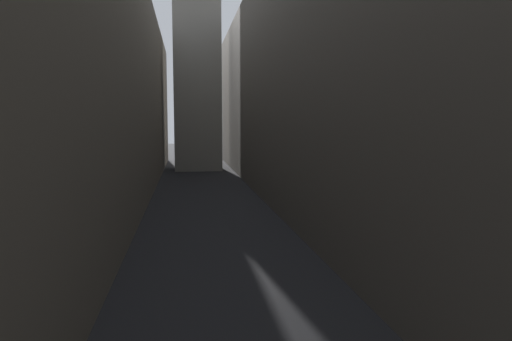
{
  "coord_description": "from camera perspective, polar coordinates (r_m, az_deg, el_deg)",
  "views": [
    {
      "loc": [
        -1.96,
        7.43,
        7.62
      ],
      "look_at": [
        0.0,
        20.51,
        6.27
      ],
      "focal_mm": 32.98,
      "sensor_mm": 36.0,
      "label": 1
    }
  ],
  "objects": [
    {
      "name": "building_block_left",
      "position": [
        43.66,
        -20.98,
        9.46
      ],
      "size": [
        11.36,
        108.0,
        21.33
      ],
      "primitive_type": "cube",
      "color": "#756B5B",
      "rests_on": "ground"
    },
    {
      "name": "ground_plane",
      "position": [
        41.32,
        -5.67,
        -4.81
      ],
      "size": [
        264.0,
        264.0,
        0.0
      ],
      "primitive_type": "plane",
      "color": "#232326"
    },
    {
      "name": "building_block_right",
      "position": [
        44.67,
        8.5,
        10.94
      ],
      "size": [
        10.93,
        108.0,
        23.27
      ],
      "primitive_type": "cube",
      "color": "#60594F",
      "rests_on": "ground"
    }
  ]
}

